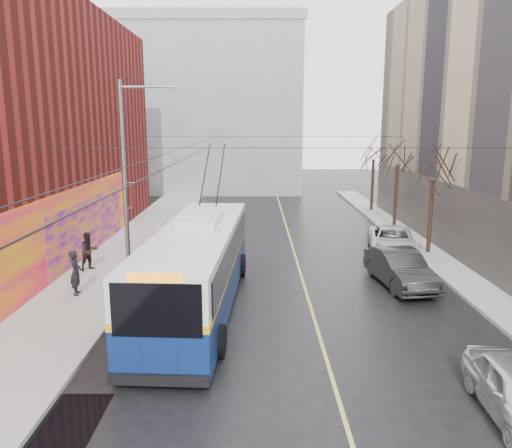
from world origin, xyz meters
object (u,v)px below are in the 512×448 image
at_px(following_car, 222,223).
at_px(pedestrian_a, 76,273).
at_px(parked_car_b, 400,268).
at_px(tree_far, 374,150).
at_px(tree_mid, 398,153).
at_px(streetlight_pole, 128,180).
at_px(trolleybus, 198,265).
at_px(pedestrian_b, 89,251).
at_px(parked_car_c, 392,241).
at_px(tree_near, 434,166).

xyz_separation_m(following_car, pedestrian_a, (-5.27, -12.41, 0.35)).
bearing_deg(parked_car_b, tree_far, 73.77).
relative_size(tree_mid, following_car, 1.51).
distance_m(tree_mid, pedestrian_a, 22.68).
bearing_deg(parked_car_b, streetlight_pole, 175.30).
bearing_deg(tree_far, streetlight_pole, -127.12).
distance_m(trolleybus, following_car, 13.56).
xyz_separation_m(parked_car_b, pedestrian_b, (-14.67, 2.02, 0.27)).
xyz_separation_m(streetlight_pole, tree_far, (15.14, 20.00, 0.30)).
bearing_deg(tree_mid, following_car, -171.71).
bearing_deg(parked_car_c, pedestrian_a, -144.69).
xyz_separation_m(streetlight_pole, tree_near, (15.14, 6.00, 0.13)).
height_order(parked_car_c, pedestrian_b, pedestrian_b).
bearing_deg(pedestrian_b, parked_car_c, -34.45).
bearing_deg(tree_far, trolleybus, -118.31).
height_order(pedestrian_a, pedestrian_b, pedestrian_a).
bearing_deg(parked_car_c, following_car, 162.57).
bearing_deg(pedestrian_b, following_car, 8.57).
relative_size(trolleybus, following_car, 3.01).
distance_m(parked_car_b, parked_car_c, 5.82).
bearing_deg(parked_car_b, tree_near, 53.04).
xyz_separation_m(streetlight_pole, pedestrian_a, (-2.10, -1.15, -3.74)).
xyz_separation_m(tree_near, tree_mid, (0.00, 7.00, 0.28)).
bearing_deg(trolleybus, tree_far, 64.74).
distance_m(trolleybus, pedestrian_b, 7.58).
bearing_deg(parked_car_b, pedestrian_b, 165.23).
distance_m(trolleybus, pedestrian_a, 5.39).
bearing_deg(streetlight_pole, trolleybus, -35.80).
bearing_deg(trolleybus, streetlight_pole, 147.25).
bearing_deg(tree_mid, pedestrian_a, -140.60).
height_order(tree_far, following_car, tree_far).
bearing_deg(pedestrian_a, pedestrian_b, -1.61).
xyz_separation_m(tree_far, parked_car_b, (-3.20, -19.54, -4.32)).
distance_m(parked_car_b, following_car, 13.90).
relative_size(parked_car_b, pedestrian_a, 2.60).
bearing_deg(trolleybus, pedestrian_a, 171.06).
height_order(following_car, pedestrian_b, pedestrian_b).
relative_size(tree_near, pedestrian_b, 3.40).
height_order(trolleybus, parked_car_c, trolleybus).
distance_m(parked_car_c, pedestrian_a, 16.90).
relative_size(trolleybus, pedestrian_a, 6.97).
height_order(parked_car_c, following_car, parked_car_c).
distance_m(streetlight_pole, tree_near, 16.28).
bearing_deg(tree_far, pedestrian_a, -129.17).
relative_size(parked_car_b, parked_car_c, 0.91).
relative_size(tree_near, tree_far, 0.97).
distance_m(streetlight_pole, tree_far, 25.09).
distance_m(tree_mid, pedestrian_b, 21.15).
bearing_deg(streetlight_pole, parked_car_c, 25.11).
xyz_separation_m(tree_mid, parked_car_c, (-2.00, -6.84, -4.50)).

